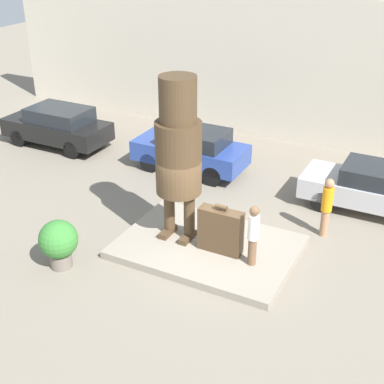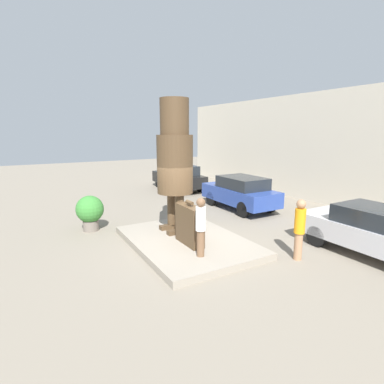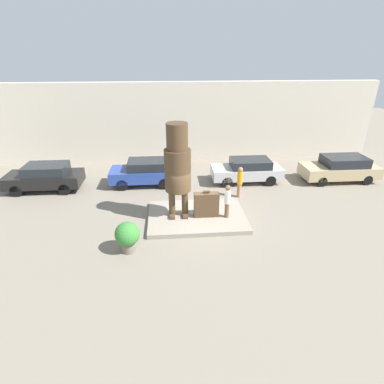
{
  "view_description": "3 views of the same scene",
  "coord_description": "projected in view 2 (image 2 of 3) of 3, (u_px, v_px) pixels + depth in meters",
  "views": [
    {
      "loc": [
        5.27,
        -11.13,
        8.12
      ],
      "look_at": [
        -0.33,
        -0.3,
        1.85
      ],
      "focal_mm": 50.0,
      "sensor_mm": 36.0,
      "label": 1
    },
    {
      "loc": [
        8.16,
        -4.48,
        3.65
      ],
      "look_at": [
        0.11,
        0.14,
        1.77
      ],
      "focal_mm": 28.0,
      "sensor_mm": 36.0,
      "label": 2
    },
    {
      "loc": [
        -1.3,
        -12.8,
        7.48
      ],
      "look_at": [
        -0.23,
        0.21,
        1.36
      ],
      "focal_mm": 28.0,
      "sensor_mm": 36.0,
      "label": 3
    }
  ],
  "objects": [
    {
      "name": "statue_figure",
      "position": [
        175.0,
        156.0,
        10.06
      ],
      "size": [
        1.22,
        1.22,
        4.52
      ],
      "color": "#4C3823",
      "rests_on": "pedestal"
    },
    {
      "name": "parked_car_silver",
      "position": [
        376.0,
        231.0,
        8.76
      ],
      "size": [
        4.32,
        1.72,
        1.49
      ],
      "rotation": [
        0.0,
        0.0,
        3.14
      ],
      "color": "#B7B7BC",
      "rests_on": "ground_plane"
    },
    {
      "name": "parked_car_black",
      "position": [
        179.0,
        177.0,
        18.99
      ],
      "size": [
        4.29,
        1.78,
        1.58
      ],
      "rotation": [
        0.0,
        0.0,
        3.14
      ],
      "color": "black",
      "rests_on": "ground_plane"
    },
    {
      "name": "giant_suitcase",
      "position": [
        190.0,
        225.0,
        9.24
      ],
      "size": [
        1.19,
        0.39,
        1.38
      ],
      "color": "#4C3823",
      "rests_on": "pedestal"
    },
    {
      "name": "ground_plane",
      "position": [
        187.0,
        245.0,
        9.85
      ],
      "size": [
        60.0,
        60.0,
        0.0
      ],
      "primitive_type": "plane",
      "color": "gray"
    },
    {
      "name": "parked_car_blue",
      "position": [
        240.0,
        192.0,
        14.21
      ],
      "size": [
        4.01,
        1.74,
        1.58
      ],
      "rotation": [
        0.0,
        0.0,
        3.14
      ],
      "color": "#284293",
      "rests_on": "ground_plane"
    },
    {
      "name": "planter_pot",
      "position": [
        90.0,
        211.0,
        11.12
      ],
      "size": [
        1.01,
        1.01,
        1.33
      ],
      "color": "#70665B",
      "rests_on": "ground_plane"
    },
    {
      "name": "pedestal",
      "position": [
        187.0,
        242.0,
        9.83
      ],
      "size": [
        4.74,
        3.35,
        0.21
      ],
      "color": "gray",
      "rests_on": "ground_plane"
    },
    {
      "name": "tourist",
      "position": [
        201.0,
        225.0,
        8.26
      ],
      "size": [
        0.29,
        0.29,
        1.68
      ],
      "color": "brown",
      "rests_on": "pedestal"
    },
    {
      "name": "building_backdrop",
      "position": [
        360.0,
        150.0,
        13.7
      ],
      "size": [
        28.0,
        0.6,
        5.64
      ],
      "color": "beige",
      "rests_on": "ground_plane"
    },
    {
      "name": "worker_hivis",
      "position": [
        300.0,
        227.0,
        8.53
      ],
      "size": [
        0.3,
        0.3,
        1.79
      ],
      "color": "#A87A56",
      "rests_on": "ground_plane"
    }
  ]
}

